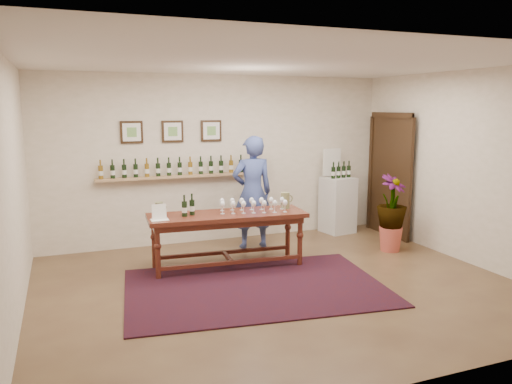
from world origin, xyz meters
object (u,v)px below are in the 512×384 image
object	(u,v)px
tasting_table	(227,221)
potted_plant	(392,213)
display_pedestal	(338,205)
person	(252,192)

from	to	relation	value
tasting_table	potted_plant	xyz separation A→B (m)	(2.67, -0.17, -0.05)
tasting_table	potted_plant	bearing A→B (deg)	0.94
display_pedestal	person	bearing A→B (deg)	-168.32
display_pedestal	potted_plant	bearing A→B (deg)	-83.18
tasting_table	display_pedestal	size ratio (longest dim) A/B	2.24
potted_plant	display_pedestal	bearing A→B (deg)	96.82
display_pedestal	tasting_table	bearing A→B (deg)	-154.31
potted_plant	person	size ratio (longest dim) A/B	0.58
tasting_table	person	distance (m)	1.11
tasting_table	person	size ratio (longest dim) A/B	1.25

